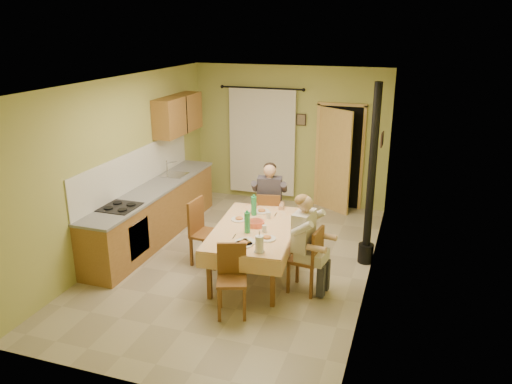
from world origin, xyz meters
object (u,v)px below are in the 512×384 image
(stove_flue, at_px, (370,201))
(chair_right, at_px, (305,272))
(man_far, at_px, (269,195))
(man_right, at_px, (306,233))
(chair_left, at_px, (208,245))
(chair_far, at_px, (269,228))
(dining_table, at_px, (255,251))
(chair_near, at_px, (232,294))

(stove_flue, bearing_deg, chair_right, -121.04)
(chair_right, distance_m, stove_flue, 1.55)
(man_far, xyz_separation_m, man_right, (0.92, -1.34, 0.00))
(man_far, bearing_deg, chair_left, -138.05)
(chair_right, xyz_separation_m, chair_left, (-1.64, 0.38, 0.00))
(chair_far, height_order, stove_flue, stove_flue)
(man_right, bearing_deg, chair_right, -90.00)
(chair_left, xyz_separation_m, stove_flue, (2.35, 0.79, 0.73))
(dining_table, relative_size, man_right, 1.45)
(man_right, bearing_deg, chair_far, 42.95)
(stove_flue, bearing_deg, chair_far, 174.48)
(chair_right, relative_size, chair_left, 0.93)
(chair_far, relative_size, stove_flue, 0.34)
(chair_left, height_order, man_right, man_right)
(chair_right, bearing_deg, man_right, 90.00)
(dining_table, bearing_deg, chair_far, 90.59)
(dining_table, relative_size, chair_near, 2.16)
(chair_far, relative_size, chair_right, 0.98)
(chair_far, distance_m, man_right, 1.72)
(dining_table, height_order, chair_far, chair_far)
(dining_table, xyz_separation_m, chair_right, (0.82, -0.24, -0.09))
(chair_left, relative_size, man_far, 0.74)
(chair_far, height_order, chair_right, chair_right)
(man_right, relative_size, stove_flue, 0.50)
(dining_table, relative_size, chair_left, 1.97)
(chair_near, xyz_separation_m, chair_left, (-0.89, 1.25, 0.00))
(stove_flue, bearing_deg, man_right, -121.55)
(chair_near, bearing_deg, dining_table, -106.28)
(chair_left, bearing_deg, dining_table, 84.37)
(man_right, bearing_deg, dining_table, 81.90)
(chair_near, xyz_separation_m, man_far, (-0.18, 2.21, 0.59))
(chair_far, distance_m, man_far, 0.59)
(dining_table, xyz_separation_m, chair_left, (-0.82, 0.14, -0.09))
(dining_table, distance_m, stove_flue, 1.90)
(chair_near, distance_m, stove_flue, 2.62)
(chair_right, distance_m, man_right, 0.59)
(chair_far, xyz_separation_m, chair_left, (-0.71, -0.95, 0.00))
(chair_right, height_order, stove_flue, stove_flue)
(dining_table, xyz_separation_m, chair_near, (0.06, -1.11, -0.09))
(man_right, bearing_deg, stove_flue, -23.38)
(chair_near, xyz_separation_m, man_right, (0.75, 0.87, 0.59))
(man_right, bearing_deg, chair_left, 85.19)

